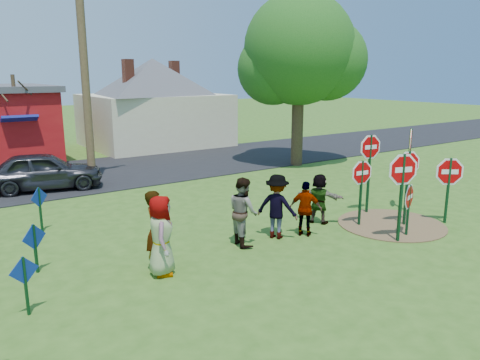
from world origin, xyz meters
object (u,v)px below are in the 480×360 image
(person_a, at_px, (161,236))
(leafy_tree, at_px, (301,55))
(stop_sign_b, at_px, (370,154))
(suv, at_px, (44,171))
(stop_sign_a, at_px, (402,178))
(stop_sign_c, at_px, (408,171))
(stop_sign_d, at_px, (410,149))
(utility_pole, at_px, (83,51))
(person_b, at_px, (156,231))

(person_a, xyz_separation_m, leafy_tree, (11.41, 8.10, 4.41))
(stop_sign_b, distance_m, leafy_tree, 9.08)
(suv, bearing_deg, person_a, -164.92)
(stop_sign_a, relative_size, stop_sign_c, 1.07)
(person_a, distance_m, leafy_tree, 14.67)
(stop_sign_d, distance_m, utility_pole, 12.50)
(stop_sign_b, bearing_deg, stop_sign_d, -11.87)
(stop_sign_a, bearing_deg, stop_sign_d, 52.49)
(stop_sign_d, xyz_separation_m, suv, (-9.33, 9.81, -1.32))
(person_b, xyz_separation_m, leafy_tree, (11.39, 7.78, 4.39))
(stop_sign_c, relative_size, person_a, 1.30)
(stop_sign_b, relative_size, person_a, 1.47)
(stop_sign_c, relative_size, utility_pole, 0.24)
(stop_sign_b, distance_m, suv, 12.31)
(utility_pole, bearing_deg, person_a, -98.51)
(stop_sign_a, bearing_deg, leafy_tree, 81.97)
(person_a, distance_m, utility_pole, 10.49)
(person_b, height_order, suv, person_b)
(stop_sign_b, relative_size, stop_sign_c, 1.13)
(stop_sign_b, bearing_deg, stop_sign_c, -83.34)
(person_a, bearing_deg, utility_pole, 16.37)
(stop_sign_a, xyz_separation_m, stop_sign_d, (2.77, 1.78, 0.30))
(stop_sign_b, relative_size, utility_pole, 0.27)
(leafy_tree, bearing_deg, stop_sign_d, -106.71)
(stop_sign_d, relative_size, leafy_tree, 0.35)
(stop_sign_c, xyz_separation_m, utility_pole, (-6.16, 10.38, 3.67))
(stop_sign_b, height_order, person_a, stop_sign_b)
(person_b, bearing_deg, stop_sign_a, -79.32)
(suv, height_order, leafy_tree, leafy_tree)
(suv, bearing_deg, stop_sign_c, -130.68)
(person_b, bearing_deg, stop_sign_d, -62.64)
(utility_pole, height_order, leafy_tree, utility_pole)
(person_b, bearing_deg, person_a, -155.21)
(stop_sign_a, distance_m, utility_pole, 12.67)
(stop_sign_d, distance_m, person_a, 9.06)
(person_a, relative_size, leafy_tree, 0.22)
(stop_sign_c, distance_m, leafy_tree, 10.51)
(stop_sign_b, height_order, person_b, stop_sign_b)
(stop_sign_b, xyz_separation_m, stop_sign_d, (1.32, -0.53, 0.13))
(person_a, bearing_deg, stop_sign_c, -72.42)
(stop_sign_a, relative_size, utility_pole, 0.26)
(leafy_tree, bearing_deg, person_a, -144.63)
(leafy_tree, bearing_deg, person_b, -145.66)
(stop_sign_b, xyz_separation_m, utility_pole, (-6.26, 8.86, 3.38))
(stop_sign_d, bearing_deg, utility_pole, 94.62)
(person_b, height_order, leafy_tree, leafy_tree)
(stop_sign_a, distance_m, stop_sign_b, 2.74)
(stop_sign_d, height_order, person_a, stop_sign_d)
(stop_sign_b, distance_m, person_a, 7.75)
(stop_sign_d, xyz_separation_m, person_b, (-8.96, 0.30, -1.15))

